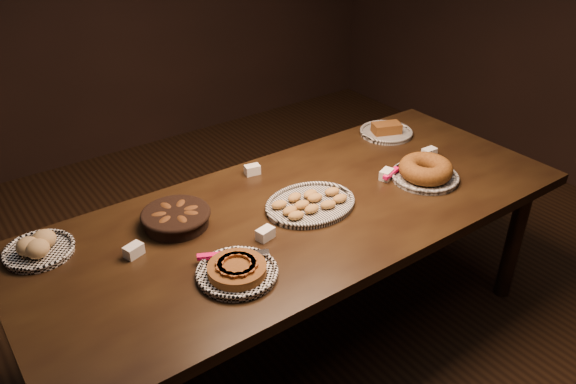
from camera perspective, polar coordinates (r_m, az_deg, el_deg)
ground at (r=2.86m, az=1.29°, el=-14.44°), size 5.00×5.00×0.00m
buffet_table at (r=2.43m, az=1.48°, el=-3.11°), size 2.40×1.00×0.75m
apple_tart_plate at (r=2.02m, az=-5.22°, el=-7.96°), size 0.31×0.30×0.06m
madeleine_platter at (r=2.39m, az=2.26°, el=-1.19°), size 0.40×0.33×0.05m
bundt_cake_plate at (r=2.66m, az=13.76°, el=2.05°), size 0.34×0.33×0.10m
croissant_basket at (r=2.31m, az=-11.30°, el=-2.47°), size 0.30×0.30×0.07m
bread_roll_plate at (r=2.30m, az=-24.06°, el=-5.20°), size 0.26×0.26×0.08m
loaf_plate at (r=3.08m, az=9.95°, el=6.10°), size 0.28×0.28×0.07m
tent_cards at (r=2.46m, az=1.53°, el=0.01°), size 1.59×0.53×0.04m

